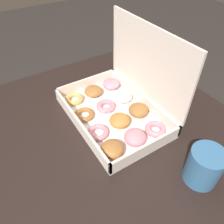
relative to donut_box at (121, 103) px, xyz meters
The scene contains 4 objects.
ground_plane 0.83m from the donut_box, 68.58° to the right, with size 8.00×8.00×0.00m, color #2D2826.
dining_table 0.21m from the donut_box, 68.58° to the right, with size 0.94×0.97×0.76m.
donut_box is the anchor object (origin of this frame).
coffee_mug 0.33m from the donut_box, ahead, with size 0.09×0.09×0.11m.
Camera 1 is at (0.43, -0.21, 1.31)m, focal length 35.00 mm.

